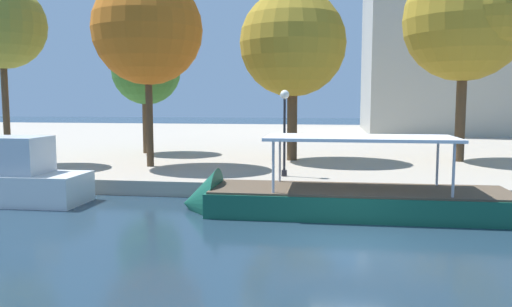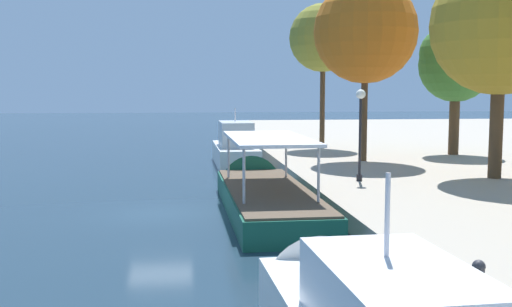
{
  "view_description": "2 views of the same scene",
  "coord_description": "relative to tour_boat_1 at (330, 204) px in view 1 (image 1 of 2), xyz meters",
  "views": [
    {
      "loc": [
        -0.65,
        -15.12,
        4.4
      ],
      "look_at": [
        -3.9,
        6.32,
        2.08
      ],
      "focal_mm": 35.04,
      "sensor_mm": 36.0,
      "label": 1
    },
    {
      "loc": [
        23.83,
        0.98,
        4.85
      ],
      "look_at": [
        1.09,
        3.69,
        2.45
      ],
      "focal_mm": 42.5,
      "sensor_mm": 36.0,
      "label": 2
    }
  ],
  "objects": [
    {
      "name": "lamp_post",
      "position": [
        -2.23,
        4.71,
        3.07
      ],
      "size": [
        0.43,
        0.43,
        4.19
      ],
      "color": "black",
      "rests_on": "dock_promenade"
    },
    {
      "name": "tree_1",
      "position": [
        -2.27,
        11.34,
        7.56
      ],
      "size": [
        6.44,
        6.44,
        10.35
      ],
      "color": "#4C3823",
      "rests_on": "dock_promenade"
    },
    {
      "name": "tree_0",
      "position": [
        7.99,
        11.94,
        8.72
      ],
      "size": [
        7.17,
        7.39,
        11.99
      ],
      "color": "#4C3823",
      "rests_on": "dock_promenade"
    },
    {
      "name": "tour_boat_1",
      "position": [
        0.0,
        0.0,
        0.0
      ],
      "size": [
        12.75,
        3.35,
        4.25
      ],
      "rotation": [
        0.0,
        0.0,
        3.15
      ],
      "color": "#14513D",
      "rests_on": "ground_plane"
    },
    {
      "name": "tree_5",
      "position": [
        -12.77,
        13.84,
        6.19
      ],
      "size": [
        4.75,
        4.77,
        8.14
      ],
      "color": "#4C3823",
      "rests_on": "dock_promenade"
    },
    {
      "name": "ground_plane",
      "position": [
        0.67,
        -4.24,
        -0.37
      ],
      "size": [
        220.0,
        220.0,
        0.0
      ],
      "primitive_type": "plane",
      "color": "#1E3342"
    },
    {
      "name": "dock_promenade",
      "position": [
        0.67,
        29.76,
        -0.01
      ],
      "size": [
        120.0,
        55.0,
        0.71
      ],
      "primitive_type": "cube",
      "color": "#A39989",
      "rests_on": "ground_plane"
    },
    {
      "name": "tree_2",
      "position": [
        -18.49,
        6.82,
        8.23
      ],
      "size": [
        5.03,
        4.85,
        10.29
      ],
      "color": "#4C3823",
      "rests_on": "dock_promenade"
    },
    {
      "name": "tree_4",
      "position": [
        -10.09,
        7.51,
        7.83
      ],
      "size": [
        6.01,
        6.01,
        10.54
      ],
      "color": "#4C3823",
      "rests_on": "dock_promenade"
    }
  ]
}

